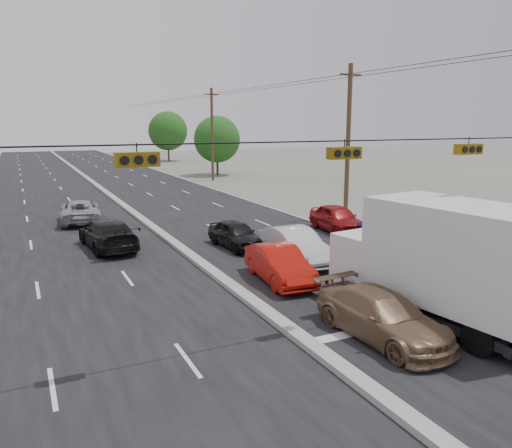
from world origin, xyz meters
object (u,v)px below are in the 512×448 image
object	(u,v)px
tan_sedan	(382,316)
queue_car_d	(395,240)
utility_pole_right_c	(212,134)
queue_car_e	(337,219)
red_sedan	(279,264)
oncoming_far	(80,211)
tree_right_far	(168,131)
utility_pole_right_b	(348,142)
box_truck	(440,261)
queue_car_a	(236,235)
queue_car_b	(295,246)
oncoming_near	(108,234)
tree_right_mid	(217,139)

from	to	relation	value
tan_sedan	queue_car_d	bearing A→B (deg)	44.03
utility_pole_right_c	queue_car_e	world-z (taller)	utility_pole_right_c
utility_pole_right_c	tan_sedan	distance (m)	42.60
tan_sedan	red_sedan	bearing A→B (deg)	88.71
utility_pole_right_c	tan_sedan	world-z (taller)	utility_pole_right_c
queue_car_e	red_sedan	bearing A→B (deg)	-131.47
queue_car_d	oncoming_far	distance (m)	19.66
utility_pole_right_c	tree_right_far	bearing A→B (deg)	83.35
utility_pole_right_b	red_sedan	distance (m)	15.13
box_truck	queue_car_a	bearing A→B (deg)	92.56
utility_pole_right_b	tan_sedan	size ratio (longest dim) A/B	2.09
utility_pole_right_c	queue_car_e	xyz separation A→B (m)	(-2.90, -28.23, -4.32)
queue_car_e	box_truck	bearing A→B (deg)	-104.61
utility_pole_right_b	queue_car_b	xyz separation A→B (m)	(-8.43, -7.86, -4.33)
tree_right_far	oncoming_near	distance (m)	59.91
queue_car_b	queue_car_d	bearing A→B (deg)	-4.70
tan_sedan	queue_car_d	xyz separation A→B (m)	(7.14, 7.70, -0.08)
utility_pole_right_b	tree_right_mid	distance (m)	30.11
tan_sedan	oncoming_far	distance (m)	23.15
tree_right_mid	oncoming_far	size ratio (longest dim) A/B	1.37
tree_right_far	oncoming_far	world-z (taller)	tree_right_far
utility_pole_right_c	oncoming_near	size ratio (longest dim) A/B	1.92
box_truck	queue_car_e	distance (m)	13.50
tree_right_far	tan_sedan	xyz separation A→B (m)	(-13.73, -71.12, -4.26)
tree_right_far	queue_car_a	world-z (taller)	tree_right_far
tree_right_far	queue_car_b	size ratio (longest dim) A/B	1.72
tree_right_mid	queue_car_d	world-z (taller)	tree_right_mid
queue_car_a	tan_sedan	bearing A→B (deg)	-96.48
queue_car_a	queue_car_b	distance (m)	3.94
red_sedan	queue_car_e	world-z (taller)	queue_car_e
tree_right_far	tan_sedan	bearing A→B (deg)	-100.93
utility_pole_right_b	tree_right_mid	size ratio (longest dim) A/B	1.40
oncoming_near	red_sedan	bearing A→B (deg)	117.10
tree_right_mid	queue_car_b	xyz separation A→B (m)	(-10.93, -37.86, -3.55)
tree_right_far	box_truck	bearing A→B (deg)	-99.00
tree_right_far	red_sedan	xyz separation A→B (m)	(-13.93, -65.05, -4.23)
tree_right_far	oncoming_near	size ratio (longest dim) A/B	1.57
tree_right_far	queue_car_d	xyz separation A→B (m)	(-6.59, -63.42, -4.34)
utility_pole_right_b	tree_right_mid	bearing A→B (deg)	85.24
tan_sedan	queue_car_e	size ratio (longest dim) A/B	1.04
oncoming_far	queue_car_a	bearing A→B (deg)	127.43
box_truck	queue_car_d	bearing A→B (deg)	50.36
red_sedan	queue_car_d	xyz separation A→B (m)	(7.33, 1.63, -0.11)
utility_pole_right_c	oncoming_near	bearing A→B (deg)	-120.62
queue_car_e	oncoming_far	bearing A→B (deg)	150.80
box_truck	queue_car_b	bearing A→B (deg)	87.64
queue_car_d	box_truck	bearing A→B (deg)	-124.08
red_sedan	oncoming_far	bearing A→B (deg)	114.98
queue_car_d	queue_car_e	bearing A→B (deg)	85.85
queue_car_b	queue_car_d	size ratio (longest dim) A/B	1.13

